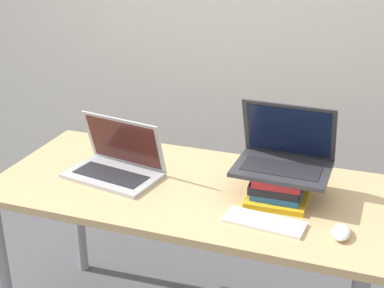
% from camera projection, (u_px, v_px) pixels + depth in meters
% --- Properties ---
extents(wall_back, '(8.00, 0.05, 2.70)m').
position_uv_depth(wall_back, '(252.00, 0.00, 2.75)').
color(wall_back, silver).
rests_on(wall_back, ground_plane).
extents(desk, '(1.51, 0.72, 0.77)m').
position_uv_depth(desk, '(186.00, 204.00, 2.14)').
color(desk, tan).
rests_on(desk, ground_plane).
extents(laptop_left, '(0.41, 0.29, 0.24)m').
position_uv_depth(laptop_left, '(116.00, 164.00, 2.17)').
color(laptop_left, '#B2B2B7').
rests_on(laptop_left, desk).
extents(book_stack, '(0.23, 0.27, 0.10)m').
position_uv_depth(book_stack, '(279.00, 185.00, 2.01)').
color(book_stack, gold).
rests_on(book_stack, desk).
extents(laptop_on_books, '(0.36, 0.27, 0.25)m').
position_uv_depth(laptop_on_books, '(284.00, 156.00, 1.99)').
color(laptop_on_books, '#333338').
rests_on(laptop_on_books, book_stack).
extents(wireless_keyboard, '(0.29, 0.13, 0.01)m').
position_uv_depth(wireless_keyboard, '(264.00, 222.00, 1.84)').
color(wireless_keyboard, white).
rests_on(wireless_keyboard, desk).
extents(mouse, '(0.06, 0.11, 0.03)m').
position_uv_depth(mouse, '(341.00, 232.00, 1.76)').
color(mouse, white).
rests_on(mouse, desk).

